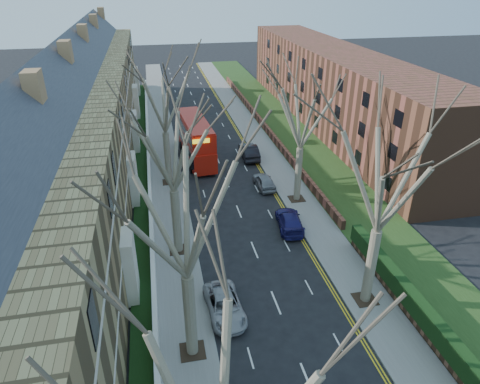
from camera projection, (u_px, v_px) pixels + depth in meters
pavement_left at (162, 144)px, 52.57m from camera, size 3.00×102.00×0.12m
pavement_right at (257, 137)px, 54.72m from camera, size 3.00×102.00×0.12m
terrace_left at (82, 126)px, 41.73m from camera, size 9.70×78.00×13.60m
flats_right at (332, 87)px, 57.98m from camera, size 13.97×54.00×10.00m
wall_hedge_right at (455, 356)px, 22.38m from camera, size 0.70×24.00×1.80m
front_wall_left at (149, 167)px, 45.07m from camera, size 0.30×78.00×1.00m
grass_verge_right at (290, 134)px, 55.49m from camera, size 6.00×102.00×0.06m
tree_left_mid at (182, 204)px, 19.57m from camera, size 10.50×10.50×14.71m
tree_left_far at (170, 137)px, 28.40m from camera, size 10.15×10.15×14.22m
tree_left_dist at (162, 89)px, 38.69m from camera, size 10.50×10.50×14.71m
tree_right_mid at (388, 166)px, 23.35m from camera, size 10.50×10.50×14.71m
tree_right_far at (303, 103)px, 35.66m from camera, size 10.15×10.15×14.22m
double_decker_bus at (196, 140)px, 47.62m from camera, size 3.33×10.95×4.52m
car_left_far at (225, 306)px, 26.45m from camera, size 2.34×4.67×1.27m
car_right_near at (290, 221)px, 35.33m from camera, size 2.51×4.89×1.36m
car_right_mid at (264, 181)px, 41.96m from camera, size 1.69×3.99×1.35m
car_right_far at (249, 151)px, 48.55m from camera, size 1.83×4.92×1.61m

